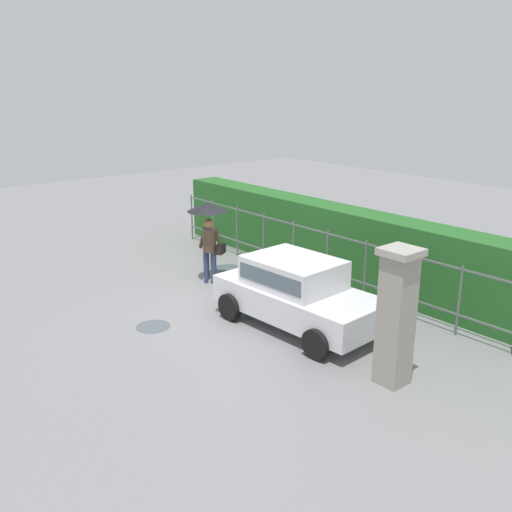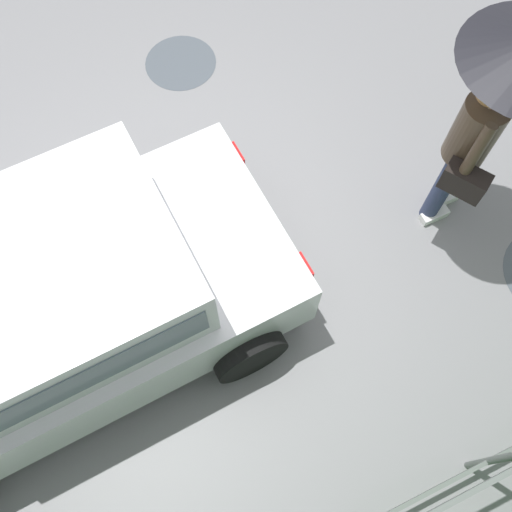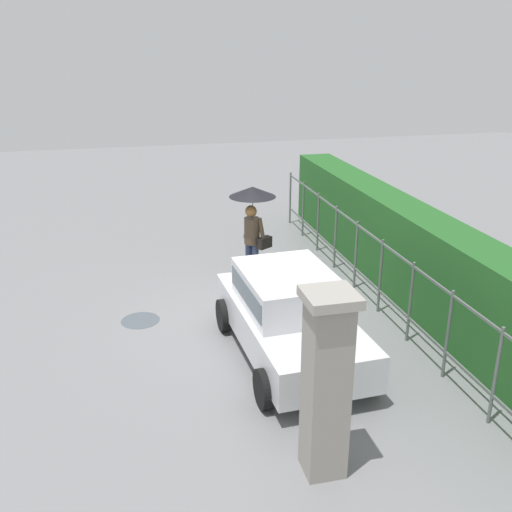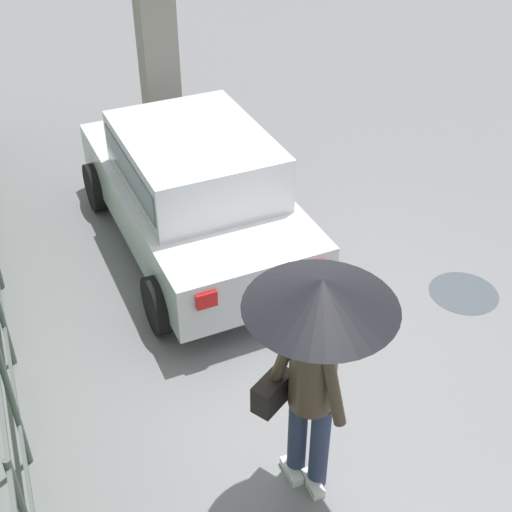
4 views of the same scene
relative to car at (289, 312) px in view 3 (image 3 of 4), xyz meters
The scene contains 8 objects.
ground_plane 1.82m from the car, 168.03° to the right, with size 40.00×40.00×0.00m, color slate.
car is the anchor object (origin of this frame).
pedestrian 3.53m from the car, behind, with size 1.02×1.02×2.10m.
gate_pillar 2.86m from the car, ahead, with size 0.60×0.60×2.42m.
fence_section 2.85m from the car, 129.50° to the left, with size 11.03×0.05×1.50m.
hedge_row 3.57m from the car, 120.56° to the left, with size 11.98×0.90×1.90m, color #235B23.
puddle_near 3.16m from the car, 128.23° to the right, with size 0.74×0.74×0.00m, color #4C545B.
puddle_far 4.24m from the car, 163.56° to the left, with size 0.90×0.90×0.00m, color #4C545B.
Camera 3 is at (9.92, -2.22, 5.04)m, focal length 40.65 mm.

